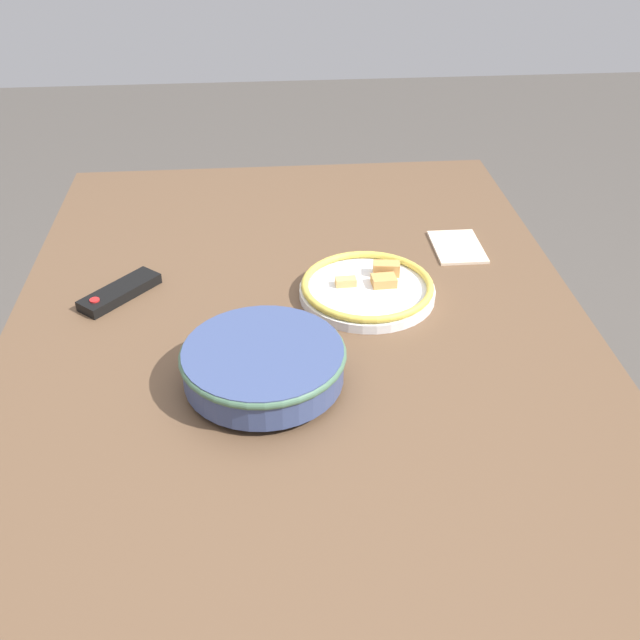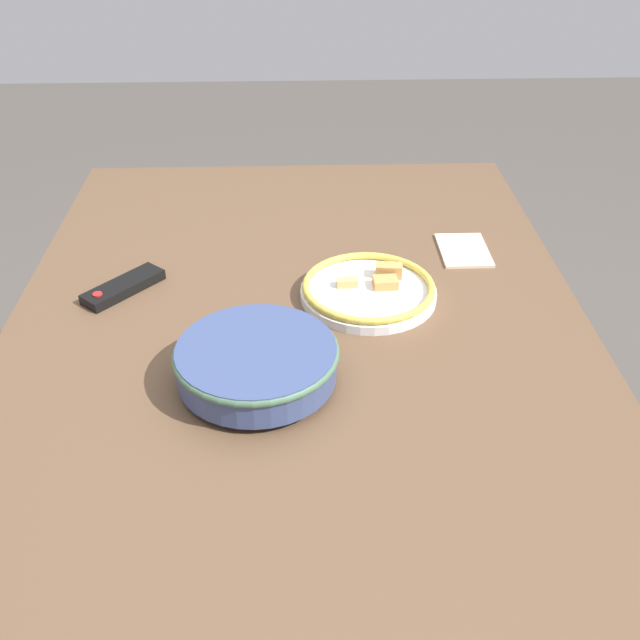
# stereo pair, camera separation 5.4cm
# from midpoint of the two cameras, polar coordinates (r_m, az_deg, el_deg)

# --- Properties ---
(ground_plane) EXTENTS (8.00, 8.00, 0.00)m
(ground_plane) POSITION_cam_midpoint_polar(r_m,az_deg,el_deg) (1.84, -0.24, -19.43)
(ground_plane) COLOR #4C4742
(dining_table) EXTENTS (1.54, 1.07, 0.71)m
(dining_table) POSITION_cam_midpoint_polar(r_m,az_deg,el_deg) (1.38, -0.30, -3.16)
(dining_table) COLOR brown
(dining_table) RESTS_ON ground_plane
(noodle_bowl) EXTENTS (0.27, 0.27, 0.07)m
(noodle_bowl) POSITION_cam_midpoint_polar(r_m,az_deg,el_deg) (1.20, -3.35, -3.23)
(noodle_bowl) COLOR #384775
(noodle_bowl) RESTS_ON dining_table
(food_plate) EXTENTS (0.26, 0.26, 0.04)m
(food_plate) POSITION_cam_midpoint_polar(r_m,az_deg,el_deg) (1.43, 5.00, 2.30)
(food_plate) COLOR white
(food_plate) RESTS_ON dining_table
(tv_remote) EXTENTS (0.16, 0.15, 0.02)m
(tv_remote) POSITION_cam_midpoint_polar(r_m,az_deg,el_deg) (1.49, -13.59, 2.45)
(tv_remote) COLOR black
(tv_remote) RESTS_ON dining_table
(folded_napkin) EXTENTS (0.15, 0.10, 0.01)m
(folded_napkin) POSITION_cam_midpoint_polar(r_m,az_deg,el_deg) (1.63, 11.99, 5.21)
(folded_napkin) COLOR beige
(folded_napkin) RESTS_ON dining_table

